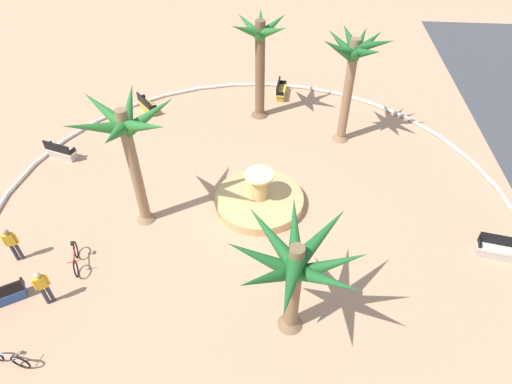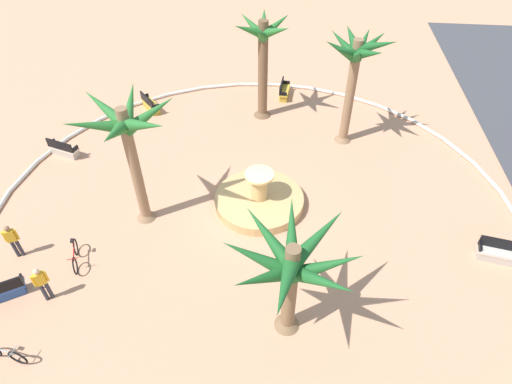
# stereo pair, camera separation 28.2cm
# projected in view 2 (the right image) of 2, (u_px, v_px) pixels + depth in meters

# --- Properties ---
(ground_plane) EXTENTS (80.00, 80.00, 0.00)m
(ground_plane) POSITION_uv_depth(u_px,v_px,m) (255.00, 210.00, 19.64)
(ground_plane) COLOR tan
(plaza_curb) EXTENTS (23.64, 23.64, 0.20)m
(plaza_curb) POSITION_uv_depth(u_px,v_px,m) (255.00, 208.00, 19.57)
(plaza_curb) COLOR silver
(plaza_curb) RESTS_ON ground
(fountain) EXTENTS (4.08, 4.08, 1.82)m
(fountain) POSITION_uv_depth(u_px,v_px,m) (259.00, 200.00, 19.74)
(fountain) COLOR tan
(fountain) RESTS_ON ground
(palm_tree_near_fountain) EXTENTS (4.72, 4.45, 4.41)m
(palm_tree_near_fountain) POSITION_uv_depth(u_px,v_px,m) (291.00, 267.00, 13.14)
(palm_tree_near_fountain) COLOR brown
(palm_tree_near_fountain) RESTS_ON ground
(palm_tree_by_curb) EXTENTS (3.46, 3.22, 5.85)m
(palm_tree_by_curb) POSITION_uv_depth(u_px,v_px,m) (263.00, 50.00, 22.95)
(palm_tree_by_curb) COLOR brown
(palm_tree_by_curb) RESTS_ON ground
(palm_tree_mid_plaza) EXTENTS (4.29, 4.07, 5.86)m
(palm_tree_mid_plaza) POSITION_uv_depth(u_px,v_px,m) (127.00, 136.00, 16.34)
(palm_tree_mid_plaza) COLOR #8E6B4C
(palm_tree_mid_plaza) RESTS_ON ground
(palm_tree_far_side) EXTENTS (3.57, 3.57, 5.93)m
(palm_tree_far_side) POSITION_uv_depth(u_px,v_px,m) (355.00, 63.00, 20.73)
(palm_tree_far_side) COLOR #8E6B4C
(palm_tree_far_side) RESTS_ON ground
(bench_east) EXTENTS (1.28, 1.62, 1.00)m
(bench_east) POSITION_uv_depth(u_px,v_px,m) (2.00, 292.00, 15.94)
(bench_east) COLOR #335BA8
(bench_east) RESTS_ON ground
(bench_west) EXTENTS (0.94, 1.68, 1.00)m
(bench_west) POSITION_uv_depth(u_px,v_px,m) (64.00, 150.00, 22.46)
(bench_west) COLOR beige
(bench_west) RESTS_ON ground
(bench_north) EXTENTS (1.63, 0.62, 1.00)m
(bench_north) POSITION_uv_depth(u_px,v_px,m) (284.00, 92.00, 27.00)
(bench_north) COLOR gold
(bench_north) RESTS_ON ground
(bench_southeast) EXTENTS (0.79, 1.66, 1.00)m
(bench_southeast) POSITION_uv_depth(u_px,v_px,m) (498.00, 254.00, 17.28)
(bench_southeast) COLOR beige
(bench_southeast) RESTS_ON ground
(bench_southwest) EXTENTS (1.53, 1.44, 1.00)m
(bench_southwest) POSITION_uv_depth(u_px,v_px,m) (151.00, 105.00, 25.81)
(bench_southwest) COLOR gold
(bench_southwest) RESTS_ON ground
(bicycle_red_frame) EXTENTS (1.62, 0.73, 0.94)m
(bicycle_red_frame) POSITION_uv_depth(u_px,v_px,m) (75.00, 256.00, 17.16)
(bicycle_red_frame) COLOR black
(bicycle_red_frame) RESTS_ON ground
(bicycle_by_lamppost) EXTENTS (0.47, 1.71, 0.94)m
(bicycle_by_lamppost) POSITION_uv_depth(u_px,v_px,m) (4.00, 353.00, 14.11)
(bicycle_by_lamppost) COLOR black
(bicycle_by_lamppost) RESTS_ON ground
(person_cyclist_helmet) EXTENTS (0.32, 0.49, 1.70)m
(person_cyclist_helmet) POSITION_uv_depth(u_px,v_px,m) (13.00, 240.00, 17.03)
(person_cyclist_helmet) COLOR #33333D
(person_cyclist_helmet) RESTS_ON ground
(person_cyclist_photo) EXTENTS (0.37, 0.43, 1.70)m
(person_cyclist_photo) POSITION_uv_depth(u_px,v_px,m) (42.00, 283.00, 15.50)
(person_cyclist_photo) COLOR #33333D
(person_cyclist_photo) RESTS_ON ground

